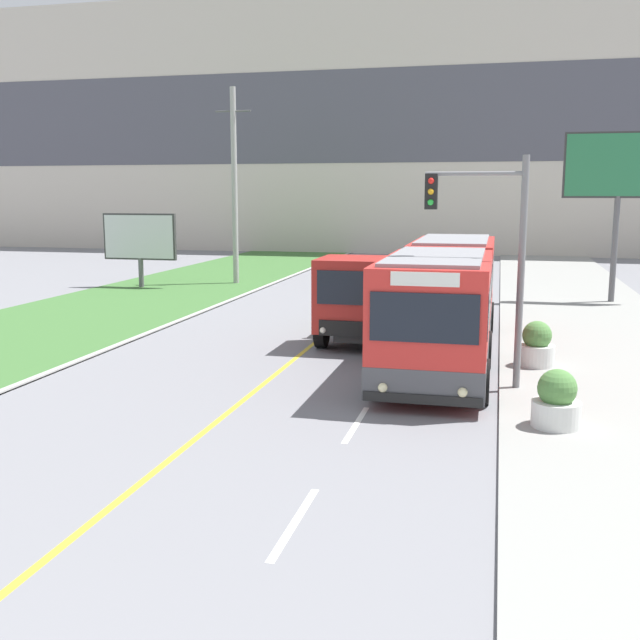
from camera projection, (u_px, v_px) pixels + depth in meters
apartment_block_background at (432, 126)px, 57.60m from camera, size 80.00×8.04×19.18m
city_bus at (445, 300)px, 20.89m from camera, size 2.64×12.38×3.09m
dump_truck at (364, 300)px, 22.74m from camera, size 2.43×6.55×2.66m
car_distant at (424, 269)px, 38.16m from camera, size 1.80×4.30×1.45m
utility_pole_far at (234, 186)px, 36.98m from camera, size 1.80×0.28×9.60m
traffic_light_mast at (491, 242)px, 16.91m from camera, size 2.28×0.32×5.35m
billboard_large at (619, 173)px, 30.12m from camera, size 4.35×0.24×6.95m
billboard_small at (140, 238)px, 35.74m from camera, size 3.68×0.24×3.56m
planter_round_near at (557, 401)px, 14.33m from camera, size 0.93×0.93×1.13m
planter_round_second at (537, 346)px, 19.39m from camera, size 0.94×0.94×1.18m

